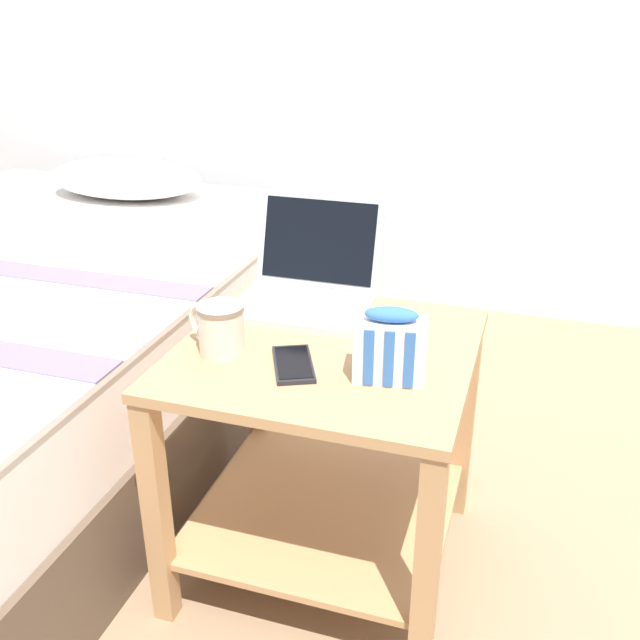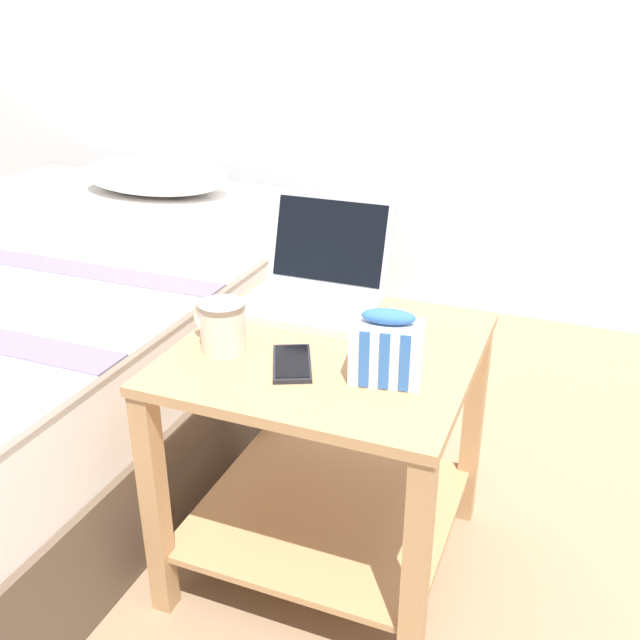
{
  "view_description": "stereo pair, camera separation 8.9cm",
  "coord_description": "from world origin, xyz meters",
  "px_view_note": "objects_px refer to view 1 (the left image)",
  "views": [
    {
      "loc": [
        0.39,
        -1.26,
        1.22
      ],
      "look_at": [
        0.0,
        -0.04,
        0.64
      ],
      "focal_mm": 40.0,
      "sensor_mm": 36.0,
      "label": 1
    },
    {
      "loc": [
        0.47,
        -1.23,
        1.22
      ],
      "look_at": [
        0.0,
        -0.04,
        0.64
      ],
      "focal_mm": 40.0,
      "sensor_mm": 36.0,
      "label": 2
    }
  ],
  "objects_px": {
    "snack_bag": "(390,347)",
    "mug_front_left": "(220,326)",
    "cell_phone": "(293,364)",
    "bed": "(17,328)",
    "laptop": "(307,285)"
  },
  "relations": [
    {
      "from": "snack_bag",
      "to": "mug_front_left",
      "type": "bearing_deg",
      "value": 179.76
    },
    {
      "from": "bed",
      "to": "snack_bag",
      "type": "bearing_deg",
      "value": -20.02
    },
    {
      "from": "bed",
      "to": "mug_front_left",
      "type": "distance_m",
      "value": 1.1
    },
    {
      "from": "mug_front_left",
      "to": "snack_bag",
      "type": "relative_size",
      "value": 0.94
    },
    {
      "from": "mug_front_left",
      "to": "snack_bag",
      "type": "distance_m",
      "value": 0.35
    },
    {
      "from": "laptop",
      "to": "snack_bag",
      "type": "xyz_separation_m",
      "value": [
        0.26,
        -0.29,
        0.02
      ]
    },
    {
      "from": "laptop",
      "to": "snack_bag",
      "type": "relative_size",
      "value": 2.12
    },
    {
      "from": "bed",
      "to": "mug_front_left",
      "type": "relative_size",
      "value": 14.48
    },
    {
      "from": "bed",
      "to": "snack_bag",
      "type": "distance_m",
      "value": 1.41
    },
    {
      "from": "cell_phone",
      "to": "laptop",
      "type": "bearing_deg",
      "value": 103.97
    },
    {
      "from": "bed",
      "to": "mug_front_left",
      "type": "bearing_deg",
      "value": -26.46
    },
    {
      "from": "mug_front_left",
      "to": "cell_phone",
      "type": "height_order",
      "value": "mug_front_left"
    },
    {
      "from": "snack_bag",
      "to": "laptop",
      "type": "bearing_deg",
      "value": 131.89
    },
    {
      "from": "snack_bag",
      "to": "cell_phone",
      "type": "height_order",
      "value": "snack_bag"
    },
    {
      "from": "snack_bag",
      "to": "cell_phone",
      "type": "relative_size",
      "value": 0.86
    }
  ]
}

